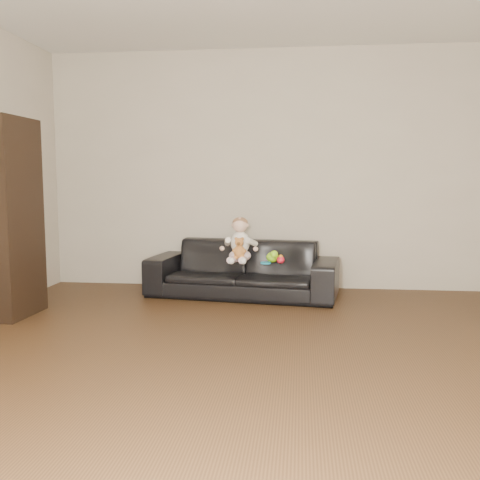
# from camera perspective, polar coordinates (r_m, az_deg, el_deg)

# --- Properties ---
(floor) EXTENTS (5.50, 5.50, 0.00)m
(floor) POSITION_cam_1_polar(r_m,az_deg,el_deg) (3.38, 1.11, -14.15)
(floor) COLOR #412A17
(floor) RESTS_ON ground
(wall_back) EXTENTS (5.00, 0.00, 5.00)m
(wall_back) POSITION_cam_1_polar(r_m,az_deg,el_deg) (5.91, 3.65, 7.46)
(wall_back) COLOR #B6AC99
(wall_back) RESTS_ON ground
(sofa) EXTENTS (2.00, 1.00, 0.56)m
(sofa) POSITION_cam_1_polar(r_m,az_deg,el_deg) (5.51, 0.30, -3.09)
(sofa) COLOR black
(sofa) RESTS_ON floor
(cabinet) EXTENTS (0.45, 0.61, 1.72)m
(cabinet) POSITION_cam_1_polar(r_m,az_deg,el_deg) (5.07, -23.87, 2.15)
(cabinet) COLOR black
(cabinet) RESTS_ON floor
(shelf_item) EXTENTS (0.19, 0.26, 0.28)m
(shelf_item) POSITION_cam_1_polar(r_m,az_deg,el_deg) (5.05, -23.87, 6.54)
(shelf_item) COLOR silver
(shelf_item) RESTS_ON cabinet
(baby) EXTENTS (0.32, 0.39, 0.45)m
(baby) POSITION_cam_1_polar(r_m,az_deg,el_deg) (5.37, -0.02, -0.24)
(baby) COLOR #F9D2DA
(baby) RESTS_ON sofa
(teddy_bear) EXTENTS (0.12, 0.12, 0.21)m
(teddy_bear) POSITION_cam_1_polar(r_m,az_deg,el_deg) (5.24, -0.08, -0.88)
(teddy_bear) COLOR #BA7435
(teddy_bear) RESTS_ON sofa
(toy_green) EXTENTS (0.15, 0.17, 0.11)m
(toy_green) POSITION_cam_1_polar(r_m,az_deg,el_deg) (5.36, 3.49, -1.84)
(toy_green) COLOR #95EA1B
(toy_green) RESTS_ON sofa
(toy_rattle) EXTENTS (0.09, 0.09, 0.08)m
(toy_rattle) POSITION_cam_1_polar(r_m,az_deg,el_deg) (5.28, 4.36, -2.12)
(toy_rattle) COLOR red
(toy_rattle) RESTS_ON sofa
(toy_blue_disc) EXTENTS (0.12, 0.12, 0.01)m
(toy_blue_disc) POSITION_cam_1_polar(r_m,az_deg,el_deg) (5.28, 2.77, -2.46)
(toy_blue_disc) COLOR #178BBB
(toy_blue_disc) RESTS_ON sofa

